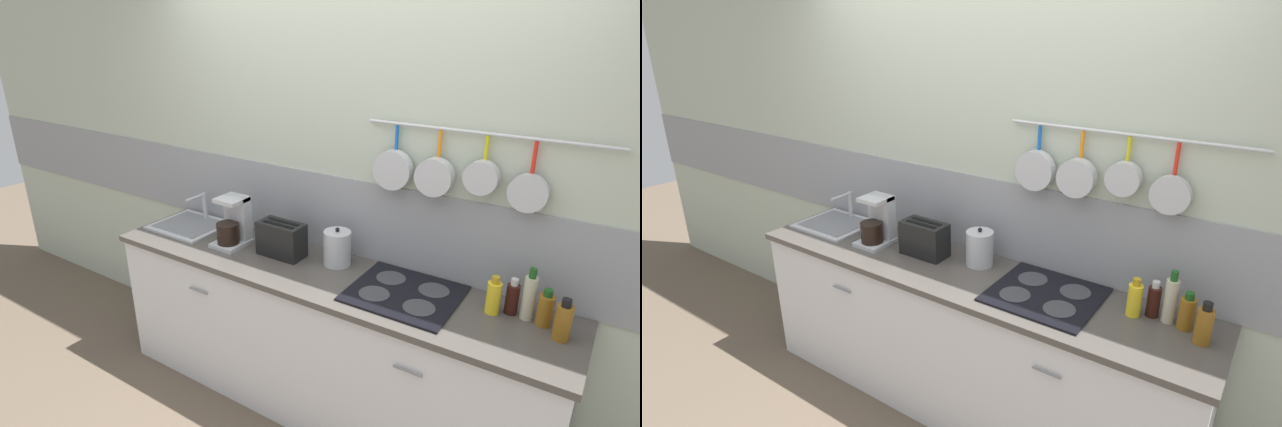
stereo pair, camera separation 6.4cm
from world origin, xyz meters
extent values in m
plane|color=brown|center=(0.00, 0.00, 0.00)|extent=(12.00, 12.00, 0.00)
cube|color=#B2BCA8|center=(0.00, 0.32, 1.30)|extent=(7.20, 0.06, 2.60)
cube|color=gray|center=(0.00, 0.32, 1.13)|extent=(7.20, 0.07, 0.45)
cylinder|color=#B7BABF|center=(0.72, 0.27, 1.69)|extent=(1.15, 0.02, 0.02)
cylinder|color=#1959B2|center=(0.30, 0.27, 1.62)|extent=(0.02, 0.02, 0.12)
cylinder|color=#B7BABF|center=(0.30, 0.24, 1.46)|extent=(0.20, 0.06, 0.20)
cylinder|color=orange|center=(0.52, 0.27, 1.62)|extent=(0.02, 0.02, 0.13)
cylinder|color=#B7BABF|center=(0.52, 0.24, 1.46)|extent=(0.19, 0.07, 0.19)
cylinder|color=gold|center=(0.74, 0.27, 1.63)|extent=(0.02, 0.02, 0.11)
cylinder|color=#B7BABF|center=(0.74, 0.24, 1.49)|extent=(0.16, 0.06, 0.16)
cylinder|color=red|center=(0.95, 0.27, 1.61)|extent=(0.02, 0.02, 0.14)
cylinder|color=#B7BABF|center=(0.95, 0.25, 1.45)|extent=(0.17, 0.04, 0.17)
cube|color=silver|center=(0.00, 0.00, 0.43)|extent=(2.62, 0.53, 0.86)
cylinder|color=slate|center=(-0.65, -0.28, 0.71)|extent=(0.14, 0.01, 0.01)
cylinder|color=slate|center=(0.65, -0.28, 0.71)|extent=(0.14, 0.01, 0.01)
cube|color=#4C4742|center=(0.00, 0.00, 0.88)|extent=(2.66, 0.57, 0.03)
cube|color=#B7BABF|center=(-1.06, 0.07, 0.91)|extent=(0.45, 0.39, 0.01)
cube|color=slate|center=(-1.06, 0.07, 0.92)|extent=(0.38, 0.31, 0.00)
cylinder|color=#B7BABF|center=(-1.06, 0.22, 1.00)|extent=(0.03, 0.03, 0.19)
cylinder|color=#B7BABF|center=(-1.06, 0.14, 1.08)|extent=(0.02, 0.16, 0.02)
cube|color=#B7BABF|center=(-0.63, 0.00, 0.91)|extent=(0.18, 0.21, 0.02)
cube|color=#B7BABF|center=(-0.63, 0.07, 1.05)|extent=(0.16, 0.07, 0.30)
cylinder|color=black|center=(-0.63, -0.02, 0.99)|extent=(0.13, 0.13, 0.12)
cube|color=#B7BABF|center=(-0.63, 0.03, 1.18)|extent=(0.16, 0.16, 0.02)
cube|color=black|center=(-0.29, 0.06, 1.00)|extent=(0.27, 0.14, 0.20)
cube|color=black|center=(-0.29, 0.03, 1.10)|extent=(0.20, 0.03, 0.00)
cube|color=black|center=(-0.29, 0.08, 1.10)|extent=(0.20, 0.03, 0.00)
cube|color=black|center=(-0.44, 0.06, 1.04)|extent=(0.02, 0.02, 0.02)
cylinder|color=#B7BABF|center=(0.04, 0.13, 1.00)|extent=(0.15, 0.15, 0.20)
sphere|color=black|center=(0.04, 0.13, 1.11)|extent=(0.02, 0.02, 0.02)
cube|color=black|center=(0.49, 0.03, 0.91)|extent=(0.52, 0.48, 0.01)
cylinder|color=#38383D|center=(0.37, -0.07, 0.91)|extent=(0.15, 0.15, 0.00)
cylinder|color=#38383D|center=(0.61, -0.07, 0.91)|extent=(0.15, 0.15, 0.00)
cylinder|color=#38383D|center=(0.37, 0.13, 0.91)|extent=(0.15, 0.15, 0.00)
cylinder|color=#38383D|center=(0.61, 0.13, 0.91)|extent=(0.15, 0.15, 0.00)
cylinder|color=yellow|center=(0.90, 0.10, 0.98)|extent=(0.06, 0.06, 0.15)
cylinder|color=#B28C19|center=(0.90, 0.10, 1.07)|extent=(0.04, 0.04, 0.03)
cylinder|color=#33140F|center=(0.97, 0.14, 0.97)|extent=(0.06, 0.06, 0.15)
cylinder|color=beige|center=(0.97, 0.14, 1.06)|extent=(0.03, 0.03, 0.03)
cylinder|color=#BFB799|center=(1.04, 0.14, 1.00)|extent=(0.06, 0.06, 0.21)
cylinder|color=#194C19|center=(1.04, 0.14, 1.13)|extent=(0.03, 0.03, 0.05)
cylinder|color=#8C5919|center=(1.12, 0.12, 0.97)|extent=(0.07, 0.07, 0.15)
cylinder|color=#194C19|center=(1.12, 0.12, 1.06)|extent=(0.04, 0.04, 0.03)
cylinder|color=#8C5919|center=(1.20, 0.05, 0.98)|extent=(0.07, 0.07, 0.16)
cylinder|color=black|center=(1.20, 0.05, 1.08)|extent=(0.04, 0.04, 0.03)
camera|label=1|loc=(1.32, -2.02, 2.17)|focal=28.00mm
camera|label=2|loc=(1.37, -1.98, 2.17)|focal=28.00mm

